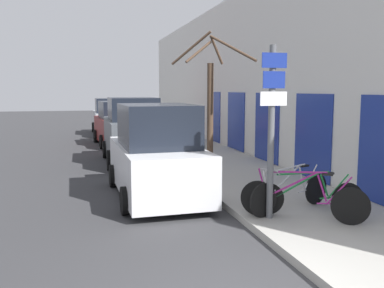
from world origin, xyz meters
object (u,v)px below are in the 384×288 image
object	(u,v)px
signpost	(271,126)
parked_car_0	(157,156)
pedestrian_near	(195,122)
parked_car_2	(119,125)
bicycle_0	(303,199)
parked_car_1	(133,133)
parked_car_3	(110,118)
bicycle_1	(308,196)
street_tree	(210,110)
bicycle_2	(291,192)

from	to	relation	value
signpost	parked_car_0	bearing A→B (deg)	121.93
signpost	pedestrian_near	bearing A→B (deg)	82.31
parked_car_2	bicycle_0	bearing A→B (deg)	-84.37
signpost	parked_car_0	world-z (taller)	signpost
bicycle_0	parked_car_1	bearing A→B (deg)	49.72
parked_car_2	signpost	bearing A→B (deg)	-86.46
bicycle_0	parked_car_3	xyz separation A→B (m)	(-2.32, 18.48, 0.41)
signpost	pedestrian_near	world-z (taller)	signpost
parked_car_0	parked_car_3	xyz separation A→B (m)	(-0.05, 15.40, -0.05)
pedestrian_near	parked_car_0	bearing A→B (deg)	78.15
pedestrian_near	signpost	bearing A→B (deg)	91.62
parked_car_3	pedestrian_near	xyz separation A→B (m)	(3.28, -7.05, 0.22)
bicycle_1	parked_car_3	world-z (taller)	parked_car_3
parked_car_2	street_tree	world-z (taller)	street_tree
parked_car_3	street_tree	distance (m)	14.96
signpost	street_tree	bearing A→B (deg)	93.24
bicycle_0	street_tree	xyz separation A→B (m)	(-0.73, 3.65, 1.54)
bicycle_0	signpost	bearing A→B (deg)	95.20
signpost	parked_car_3	size ratio (longest dim) A/B	0.70
bicycle_0	bicycle_1	distance (m)	0.46
signpost	parked_car_2	world-z (taller)	signpost
bicycle_1	pedestrian_near	xyz separation A→B (m)	(0.65, 11.09, 0.66)
pedestrian_near	parked_car_1	bearing A→B (deg)	54.46
bicycle_1	bicycle_2	xyz separation A→B (m)	(-0.21, 0.32, 0.02)
bicycle_0	pedestrian_near	xyz separation A→B (m)	(0.96, 11.43, 0.62)
bicycle_0	bicycle_2	world-z (taller)	bicycle_0
pedestrian_near	bicycle_0	bearing A→B (deg)	94.52
signpost	bicycle_2	xyz separation A→B (m)	(0.64, 0.36, -1.39)
bicycle_1	parked_car_0	distance (m)	3.79
parked_car_1	parked_car_3	world-z (taller)	parked_car_1
parked_car_2	pedestrian_near	xyz separation A→B (m)	(3.24, -2.03, 0.23)
street_tree	pedestrian_near	bearing A→B (deg)	77.75
street_tree	signpost	bearing A→B (deg)	-86.76
parked_car_3	street_tree	world-z (taller)	street_tree
bicycle_2	parked_car_2	xyz separation A→B (m)	(-2.38, 12.80, 0.40)
parked_car_3	pedestrian_near	world-z (taller)	parked_car_3
street_tree	parked_car_1	bearing A→B (deg)	108.33
bicycle_0	bicycle_1	bearing A→B (deg)	-7.48
bicycle_1	parked_car_1	xyz separation A→B (m)	(-2.55, 7.87, 0.55)
parked_car_2	parked_car_3	size ratio (longest dim) A/B	0.90
parked_car_3	pedestrian_near	bearing A→B (deg)	-65.26
signpost	bicycle_0	size ratio (longest dim) A/B	1.64
bicycle_1	parked_car_0	world-z (taller)	parked_car_0
bicycle_2	parked_car_3	size ratio (longest dim) A/B	0.46
signpost	bicycle_1	bearing A→B (deg)	2.45
parked_car_1	street_tree	bearing A→B (deg)	-71.56
bicycle_0	parked_car_2	xyz separation A→B (m)	(-2.28, 13.46, 0.39)
pedestrian_near	parked_car_3	bearing A→B (deg)	-55.74
bicycle_1	pedestrian_near	distance (m)	11.13
bicycle_2	parked_car_1	world-z (taller)	parked_car_1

